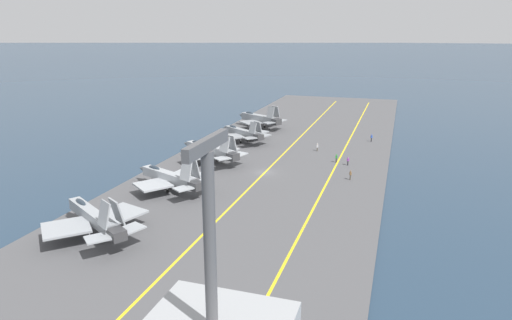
{
  "coord_description": "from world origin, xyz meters",
  "views": [
    {
      "loc": [
        -79.21,
        -23.47,
        26.42
      ],
      "look_at": [
        -0.61,
        1.57,
        2.9
      ],
      "focal_mm": 32.0,
      "sensor_mm": 36.0,
      "label": 1
    }
  ],
  "objects_px": {
    "parked_jet_third": "(210,150)",
    "crew_white_vest": "(317,147)",
    "crew_purple_vest": "(348,161)",
    "parked_jet_fifth": "(259,118)",
    "crew_brown_vest": "(350,175)",
    "parked_jet_nearest": "(94,217)",
    "crew_green_vest": "(336,158)",
    "parked_jet_second": "(169,177)",
    "crew_blue_vest": "(372,138)",
    "parked_jet_fourth": "(242,133)"
  },
  "relations": [
    {
      "from": "parked_jet_third",
      "to": "crew_white_vest",
      "type": "height_order",
      "value": "parked_jet_third"
    },
    {
      "from": "crew_purple_vest",
      "to": "parked_jet_fifth",
      "type": "bearing_deg",
      "value": 43.51
    },
    {
      "from": "crew_brown_vest",
      "to": "crew_white_vest",
      "type": "distance_m",
      "value": 20.7
    },
    {
      "from": "parked_jet_nearest",
      "to": "crew_green_vest",
      "type": "relative_size",
      "value": 9.23
    },
    {
      "from": "parked_jet_third",
      "to": "parked_jet_fifth",
      "type": "xyz_separation_m",
      "value": [
        35.06,
        0.4,
        0.25
      ]
    },
    {
      "from": "parked_jet_second",
      "to": "crew_green_vest",
      "type": "distance_m",
      "value": 35.21
    },
    {
      "from": "parked_jet_fifth",
      "to": "crew_brown_vest",
      "type": "relative_size",
      "value": 8.78
    },
    {
      "from": "crew_purple_vest",
      "to": "crew_white_vest",
      "type": "xyz_separation_m",
      "value": [
        9.3,
        7.84,
        -0.03
      ]
    },
    {
      "from": "crew_blue_vest",
      "to": "crew_purple_vest",
      "type": "distance_m",
      "value": 22.33
    },
    {
      "from": "parked_jet_third",
      "to": "parked_jet_fourth",
      "type": "xyz_separation_m",
      "value": [
        18.09,
        -0.67,
        -0.12
      ]
    },
    {
      "from": "crew_purple_vest",
      "to": "crew_green_vest",
      "type": "xyz_separation_m",
      "value": [
        1.36,
        2.49,
        0.01
      ]
    },
    {
      "from": "parked_jet_fifth",
      "to": "crew_green_vest",
      "type": "xyz_separation_m",
      "value": [
        -27.83,
        -25.22,
        -1.72
      ]
    },
    {
      "from": "parked_jet_third",
      "to": "crew_green_vest",
      "type": "height_order",
      "value": "parked_jet_third"
    },
    {
      "from": "crew_green_vest",
      "to": "parked_jet_nearest",
      "type": "bearing_deg",
      "value": 150.03
    },
    {
      "from": "crew_brown_vest",
      "to": "crew_white_vest",
      "type": "bearing_deg",
      "value": 26.88
    },
    {
      "from": "parked_jet_nearest",
      "to": "crew_green_vest",
      "type": "xyz_separation_m",
      "value": [
        44.07,
        -25.41,
        -1.57
      ]
    },
    {
      "from": "parked_jet_fifth",
      "to": "crew_blue_vest",
      "type": "xyz_separation_m",
      "value": [
        -7.07,
        -30.76,
        -1.68
      ]
    },
    {
      "from": "parked_jet_nearest",
      "to": "parked_jet_fourth",
      "type": "xyz_separation_m",
      "value": [
        54.94,
        -1.26,
        -0.22
      ]
    },
    {
      "from": "parked_jet_third",
      "to": "parked_jet_fourth",
      "type": "relative_size",
      "value": 1.14
    },
    {
      "from": "parked_jet_fourth",
      "to": "crew_purple_vest",
      "type": "bearing_deg",
      "value": -114.65
    },
    {
      "from": "parked_jet_second",
      "to": "parked_jet_third",
      "type": "bearing_deg",
      "value": 1.47
    },
    {
      "from": "parked_jet_nearest",
      "to": "crew_white_vest",
      "type": "relative_size",
      "value": 9.54
    },
    {
      "from": "parked_jet_fourth",
      "to": "parked_jet_second",
      "type": "bearing_deg",
      "value": 179.67
    },
    {
      "from": "parked_jet_fourth",
      "to": "crew_white_vest",
      "type": "distance_m",
      "value": 19.07
    },
    {
      "from": "parked_jet_fifth",
      "to": "crew_green_vest",
      "type": "height_order",
      "value": "parked_jet_fifth"
    },
    {
      "from": "crew_green_vest",
      "to": "crew_purple_vest",
      "type": "bearing_deg",
      "value": -118.63
    },
    {
      "from": "crew_brown_vest",
      "to": "crew_green_vest",
      "type": "relative_size",
      "value": 1.0
    },
    {
      "from": "parked_jet_second",
      "to": "crew_brown_vest",
      "type": "relative_size",
      "value": 8.99
    },
    {
      "from": "crew_white_vest",
      "to": "parked_jet_fourth",
      "type": "bearing_deg",
      "value": 81.16
    },
    {
      "from": "parked_jet_third",
      "to": "crew_brown_vest",
      "type": "height_order",
      "value": "parked_jet_third"
    },
    {
      "from": "crew_white_vest",
      "to": "crew_brown_vest",
      "type": "bearing_deg",
      "value": -153.12
    },
    {
      "from": "parked_jet_second",
      "to": "crew_blue_vest",
      "type": "relative_size",
      "value": 8.64
    },
    {
      "from": "parked_jet_fourth",
      "to": "crew_white_vest",
      "type": "bearing_deg",
      "value": -98.84
    },
    {
      "from": "parked_jet_second",
      "to": "crew_blue_vest",
      "type": "height_order",
      "value": "parked_jet_second"
    },
    {
      "from": "parked_jet_fourth",
      "to": "crew_green_vest",
      "type": "distance_m",
      "value": 26.51
    },
    {
      "from": "parked_jet_second",
      "to": "parked_jet_fourth",
      "type": "relative_size",
      "value": 1.1
    },
    {
      "from": "parked_jet_nearest",
      "to": "crew_blue_vest",
      "type": "height_order",
      "value": "parked_jet_nearest"
    },
    {
      "from": "crew_green_vest",
      "to": "parked_jet_second",
      "type": "bearing_deg",
      "value": 136.19
    },
    {
      "from": "parked_jet_third",
      "to": "crew_blue_vest",
      "type": "height_order",
      "value": "parked_jet_third"
    },
    {
      "from": "parked_jet_second",
      "to": "crew_blue_vest",
      "type": "bearing_deg",
      "value": -32.94
    },
    {
      "from": "parked_jet_fourth",
      "to": "parked_jet_fifth",
      "type": "xyz_separation_m",
      "value": [
        16.97,
        1.07,
        0.37
      ]
    },
    {
      "from": "crew_brown_vest",
      "to": "parked_jet_third",
      "type": "bearing_deg",
      "value": 83.47
    },
    {
      "from": "crew_purple_vest",
      "to": "crew_green_vest",
      "type": "bearing_deg",
      "value": 61.37
    },
    {
      "from": "parked_jet_fourth",
      "to": "crew_purple_vest",
      "type": "relative_size",
      "value": 8.27
    },
    {
      "from": "crew_blue_vest",
      "to": "crew_green_vest",
      "type": "distance_m",
      "value": 21.49
    },
    {
      "from": "parked_jet_second",
      "to": "parked_jet_fifth",
      "type": "bearing_deg",
      "value": 0.93
    },
    {
      "from": "crew_blue_vest",
      "to": "crew_brown_vest",
      "type": "distance_m",
      "value": 31.32
    },
    {
      "from": "crew_brown_vest",
      "to": "crew_green_vest",
      "type": "bearing_deg",
      "value": 20.85
    },
    {
      "from": "parked_jet_nearest",
      "to": "crew_brown_vest",
      "type": "height_order",
      "value": "parked_jet_nearest"
    },
    {
      "from": "parked_jet_nearest",
      "to": "crew_purple_vest",
      "type": "relative_size",
      "value": 9.31
    }
  ]
}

